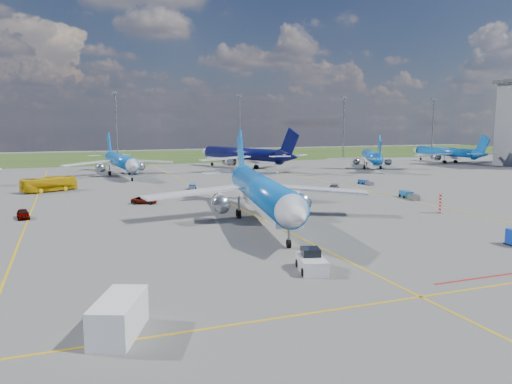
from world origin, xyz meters
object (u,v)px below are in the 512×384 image
object	(u,v)px
apron_bus	(49,184)
service_car_b	(144,200)
bg_jet_ene	(445,163)
service_car_c	(334,187)
warning_post	(440,203)
bg_jet_nnw	(121,176)
baggage_tug_w	(409,195)
baggage_tug_c	(192,188)
service_car_a	(23,214)
baggage_tug_e	(365,182)
service_van	(119,317)
bg_jet_ne	(371,168)
pushback_tug	(311,262)
bg_jet_n	(242,169)
main_airliner	(262,221)

from	to	relation	value
apron_bus	service_car_b	distance (m)	25.91
bg_jet_ene	service_car_c	world-z (taller)	bg_jet_ene
warning_post	bg_jet_nnw	bearing A→B (deg)	118.59
baggage_tug_w	baggage_tug_c	bearing A→B (deg)	154.79
apron_bus	service_car_a	xyz separation A→B (m)	(-2.52, -28.07, -0.77)
bg_jet_ene	service_car_b	bearing A→B (deg)	25.08
apron_bus	baggage_tug_e	distance (m)	64.21
apron_bus	baggage_tug_e	xyz separation A→B (m)	(63.12, -11.77, -1.00)
service_van	bg_jet_ne	bearing A→B (deg)	71.72
pushback_tug	baggage_tug_e	size ratio (longest dim) A/B	1.39
bg_jet_ene	apron_bus	xyz separation A→B (m)	(-121.33, -30.22, 1.44)
bg_jet_n	bg_jet_ne	size ratio (longest dim) A/B	1.21
apron_bus	bg_jet_nnw	bearing A→B (deg)	-56.42
bg_jet_nnw	service_car_a	xyz separation A→B (m)	(-18.49, -52.94, 0.66)
baggage_tug_w	baggage_tug_e	world-z (taller)	baggage_tug_w
bg_jet_ne	service_car_c	bearing A→B (deg)	75.42
bg_jet_nnw	baggage_tug_c	bearing A→B (deg)	-76.78
main_airliner	bg_jet_n	bearing A→B (deg)	83.16
main_airliner	service_car_b	size ratio (longest dim) A/B	10.54
service_car_c	baggage_tug_e	bearing A→B (deg)	70.02
bg_jet_ne	baggage_tug_c	xyz separation A→B (m)	(-60.21, -28.28, 0.46)
service_car_b	bg_jet_nnw	bearing A→B (deg)	22.22
bg_jet_nnw	service_car_c	size ratio (longest dim) A/B	9.81
bg_jet_ne	baggage_tug_e	size ratio (longest dim) A/B	8.59
baggage_tug_w	bg_jet_ene	bearing A→B (deg)	56.27
service_van	warning_post	bearing A→B (deg)	51.82
bg_jet_ene	pushback_tug	size ratio (longest dim) A/B	6.09
bg_jet_ne	service_car_a	bearing A→B (deg)	55.98
service_car_a	baggage_tug_w	size ratio (longest dim) A/B	0.72
main_airliner	apron_bus	size ratio (longest dim) A/B	4.29
bg_jet_n	service_car_c	bearing A→B (deg)	71.24
service_car_c	baggage_tug_w	distance (m)	15.63
bg_jet_n	baggage_tug_e	distance (m)	45.86
bg_jet_n	warning_post	bearing A→B (deg)	72.15
warning_post	baggage_tug_w	distance (m)	14.41
main_airliner	baggage_tug_e	distance (m)	46.35
main_airliner	bg_jet_ne	bearing A→B (deg)	57.14
apron_bus	service_car_a	distance (m)	28.20
apron_bus	baggage_tug_w	bearing A→B (deg)	-141.89
pushback_tug	service_car_c	xyz separation A→B (m)	(28.60, 46.52, -0.22)
bg_jet_n	main_airliner	world-z (taller)	main_airliner
bg_jet_n	service_car_a	size ratio (longest dim) A/B	11.34
main_airliner	baggage_tug_w	world-z (taller)	main_airliner
apron_bus	baggage_tug_c	bearing A→B (deg)	-129.09
baggage_tug_w	bg_jet_n	bearing A→B (deg)	109.06
bg_jet_ene	service_car_c	size ratio (longest dim) A/B	9.07
bg_jet_nnw	bg_jet_ene	world-z (taller)	bg_jet_nnw
warning_post	pushback_tug	bearing A→B (deg)	-148.20
apron_bus	baggage_tug_c	world-z (taller)	apron_bus
baggage_tug_w	service_car_a	bearing A→B (deg)	-171.83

